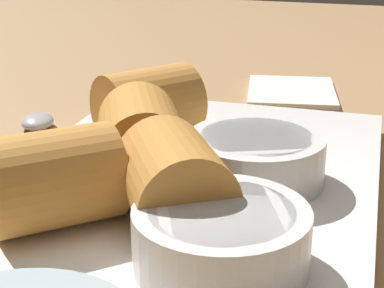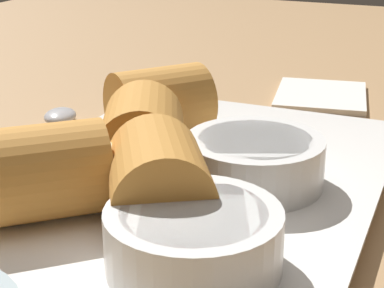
{
  "view_description": "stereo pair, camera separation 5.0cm",
  "coord_description": "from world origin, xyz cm",
  "px_view_note": "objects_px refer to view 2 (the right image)",
  "views": [
    {
      "loc": [
        44.11,
        13.7,
        21.91
      ],
      "look_at": [
        3.9,
        1.98,
        5.85
      ],
      "focal_mm": 60.0,
      "sensor_mm": 36.0,
      "label": 1
    },
    {
      "loc": [
        42.42,
        18.42,
        21.91
      ],
      "look_at": [
        3.9,
        1.98,
        5.85
      ],
      "focal_mm": 60.0,
      "sensor_mm": 36.0,
      "label": 2
    }
  ],
  "objects_px": {
    "serving_plate": "(192,184)",
    "dipping_bowl_far": "(193,237)",
    "napkin": "(321,95)",
    "dipping_bowl_near": "(254,159)",
    "spoon": "(57,121)"
  },
  "relations": [
    {
      "from": "serving_plate",
      "to": "dipping_bowl_far",
      "type": "bearing_deg",
      "value": 23.48
    },
    {
      "from": "napkin",
      "to": "dipping_bowl_near",
      "type": "bearing_deg",
      "value": 2.52
    },
    {
      "from": "dipping_bowl_near",
      "to": "dipping_bowl_far",
      "type": "distance_m",
      "value": 0.11
    },
    {
      "from": "dipping_bowl_near",
      "to": "dipping_bowl_far",
      "type": "bearing_deg",
      "value": 1.75
    },
    {
      "from": "spoon",
      "to": "dipping_bowl_near",
      "type": "bearing_deg",
      "value": 69.63
    },
    {
      "from": "dipping_bowl_near",
      "to": "napkin",
      "type": "bearing_deg",
      "value": -177.48
    },
    {
      "from": "serving_plate",
      "to": "spoon",
      "type": "xyz_separation_m",
      "value": [
        -0.08,
        -0.17,
        -0.0
      ]
    },
    {
      "from": "dipping_bowl_near",
      "to": "serving_plate",
      "type": "bearing_deg",
      "value": -86.67
    },
    {
      "from": "dipping_bowl_near",
      "to": "spoon",
      "type": "relative_size",
      "value": 0.6
    },
    {
      "from": "dipping_bowl_far",
      "to": "dipping_bowl_near",
      "type": "bearing_deg",
      "value": -178.25
    },
    {
      "from": "dipping_bowl_near",
      "to": "napkin",
      "type": "relative_size",
      "value": 0.77
    },
    {
      "from": "serving_plate",
      "to": "dipping_bowl_far",
      "type": "height_order",
      "value": "dipping_bowl_far"
    },
    {
      "from": "dipping_bowl_far",
      "to": "spoon",
      "type": "xyz_separation_m",
      "value": [
        -0.2,
        -0.22,
        -0.03
      ]
    },
    {
      "from": "spoon",
      "to": "napkin",
      "type": "relative_size",
      "value": 1.28
    },
    {
      "from": "dipping_bowl_near",
      "to": "napkin",
      "type": "xyz_separation_m",
      "value": [
        -0.27,
        -0.01,
        -0.03
      ]
    }
  ]
}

